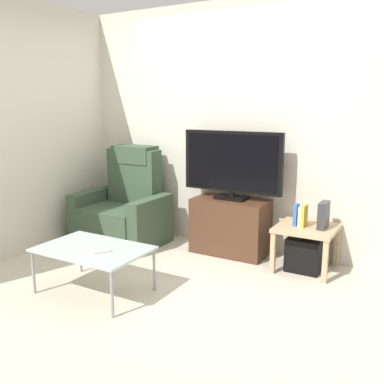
{
  "coord_description": "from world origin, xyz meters",
  "views": [
    {
      "loc": [
        1.84,
        -3.08,
        1.55
      ],
      "look_at": [
        -0.22,
        0.5,
        0.7
      ],
      "focal_mm": 39.98,
      "sensor_mm": 36.0,
      "label": 1
    }
  ],
  "objects": [
    {
      "name": "tv_stand",
      "position": [
        0.03,
        0.87,
        0.29
      ],
      "size": [
        0.78,
        0.4,
        0.58
      ],
      "color": "#4C2D1E",
      "rests_on": "ground"
    },
    {
      "name": "ground_plane",
      "position": [
        0.0,
        0.0,
        0.0
      ],
      "size": [
        6.4,
        6.4,
        0.0
      ],
      "primitive_type": "plane",
      "color": "beige"
    },
    {
      "name": "cell_phone",
      "position": [
        -0.41,
        -0.61,
        0.39
      ],
      "size": [
        0.14,
        0.16,
        0.01
      ],
      "primitive_type": "cube",
      "rotation": [
        0.0,
        0.0,
        -0.6
      ],
      "color": "#B7B7BC",
      "rests_on": "coffee_table"
    },
    {
      "name": "side_table",
      "position": [
        0.85,
        0.8,
        0.36
      ],
      "size": [
        0.54,
        0.54,
        0.43
      ],
      "color": "tan",
      "rests_on": "ground"
    },
    {
      "name": "recliner_armchair",
      "position": [
        -1.19,
        0.64,
        0.37
      ],
      "size": [
        0.98,
        0.78,
        1.08
      ],
      "rotation": [
        0.0,
        0.0,
        0.13
      ],
      "color": "#384C38",
      "rests_on": "ground"
    },
    {
      "name": "book_leftmost",
      "position": [
        0.75,
        0.78,
        0.53
      ],
      "size": [
        0.03,
        0.1,
        0.2
      ],
      "primitive_type": "cube",
      "color": "#3366B2",
      "rests_on": "side_table"
    },
    {
      "name": "wall_side",
      "position": [
        -1.88,
        0.0,
        1.3
      ],
      "size": [
        0.06,
        4.48,
        2.6
      ],
      "primitive_type": "cube",
      "color": "beige",
      "rests_on": "ground"
    },
    {
      "name": "television",
      "position": [
        0.03,
        0.89,
        0.95
      ],
      "size": [
        1.07,
        0.2,
        0.7
      ],
      "color": "black",
      "rests_on": "tv_stand"
    },
    {
      "name": "game_console",
      "position": [
        1.0,
        0.81,
        0.55
      ],
      "size": [
        0.07,
        0.2,
        0.25
      ],
      "primitive_type": "cube",
      "color": "#333338",
      "rests_on": "side_table"
    },
    {
      "name": "book_rightmost",
      "position": [
        0.83,
        0.78,
        0.53
      ],
      "size": [
        0.03,
        0.14,
        0.21
      ],
      "primitive_type": "cube",
      "color": "gold",
      "rests_on": "side_table"
    },
    {
      "name": "wall_back",
      "position": [
        0.0,
        1.13,
        1.3
      ],
      "size": [
        6.4,
        0.06,
        2.6
      ],
      "primitive_type": "cube",
      "color": "beige",
      "rests_on": "ground"
    },
    {
      "name": "subwoofer_box",
      "position": [
        0.85,
        0.8,
        0.16
      ],
      "size": [
        0.32,
        0.32,
        0.32
      ],
      "primitive_type": "cube",
      "color": "black",
      "rests_on": "ground"
    },
    {
      "name": "coffee_table",
      "position": [
        -0.54,
        -0.57,
        0.36
      ],
      "size": [
        0.9,
        0.6,
        0.39
      ],
      "color": "#B2C6C1",
      "rests_on": "ground"
    },
    {
      "name": "book_middle",
      "position": [
        0.81,
        0.78,
        0.52
      ],
      "size": [
        0.05,
        0.12,
        0.19
      ],
      "primitive_type": "cube",
      "color": "white",
      "rests_on": "side_table"
    }
  ]
}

